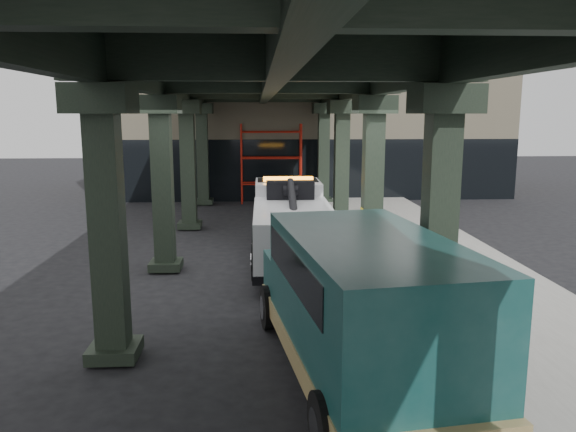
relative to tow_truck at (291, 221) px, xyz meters
name	(u,v)px	position (x,y,z in m)	size (l,w,h in m)	color
ground	(286,290)	(-0.29, -2.98, -1.25)	(90.00, 90.00, 0.00)	black
sidewalk	(433,264)	(4.21, -0.98, -1.17)	(5.00, 40.00, 0.15)	gray
lane_stripe	(340,268)	(1.41, -0.98, -1.24)	(0.12, 38.00, 0.01)	silver
viaduct	(268,78)	(-0.69, -0.98, 4.21)	(7.40, 32.00, 6.40)	black
building	(302,122)	(1.71, 17.02, 2.75)	(22.00, 10.00, 8.00)	#C6B793
scaffolding	(271,161)	(-0.29, 11.66, 0.86)	(3.08, 0.88, 4.00)	red
tow_truck	(291,221)	(0.00, 0.00, 0.00)	(2.43, 7.84, 2.56)	black
towed_van	(360,303)	(0.68, -8.06, 0.15)	(3.28, 6.65, 2.59)	#113E3C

